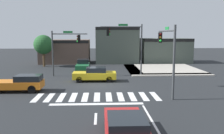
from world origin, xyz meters
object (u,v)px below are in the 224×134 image
at_px(traffic_signal_northwest, 65,45).
at_px(car_red, 125,126).
at_px(car_green, 83,65).
at_px(roadside_tree, 43,45).
at_px(traffic_signal_southeast, 167,47).
at_px(car_orange, 20,83).
at_px(traffic_signal_northeast, 127,40).
at_px(car_yellow, 95,74).

bearing_deg(traffic_signal_northwest, car_red, -73.13).
relative_size(car_green, car_red, 0.97).
distance_m(car_red, roadside_tree, 28.51).
bearing_deg(traffic_signal_southeast, car_green, 30.87).
xyz_separation_m(traffic_signal_southeast, car_red, (-4.37, -8.95, -3.24)).
height_order(car_green, car_orange, car_green).
height_order(traffic_signal_northeast, car_orange, traffic_signal_northeast).
bearing_deg(traffic_signal_northeast, car_red, 83.70).
bearing_deg(car_green, roadside_tree, -123.54).
height_order(traffic_signal_northeast, roadside_tree, traffic_signal_northeast).
bearing_deg(car_orange, car_yellow, -146.38).
height_order(traffic_signal_northwest, car_orange, traffic_signal_northwest).
relative_size(car_green, car_orange, 0.96).
bearing_deg(traffic_signal_northwest, roadside_tree, 117.71).
relative_size(traffic_signal_northwest, car_red, 1.23).
distance_m(traffic_signal_northwest, roadside_tree, 9.80).
relative_size(car_red, car_yellow, 0.96).
height_order(traffic_signal_northwest, car_red, traffic_signal_northwest).
xyz_separation_m(traffic_signal_northwest, car_yellow, (3.61, -3.40, -2.98)).
distance_m(car_red, car_orange, 13.15).
xyz_separation_m(car_yellow, roadside_tree, (-8.16, 12.07, 2.62)).
bearing_deg(car_red, traffic_signal_southeast, -26.03).
bearing_deg(car_green, traffic_signal_northeast, 50.09).
distance_m(traffic_signal_southeast, car_red, 10.47).
bearing_deg(car_yellow, car_orange, -146.38).
distance_m(car_green, car_yellow, 8.08).
relative_size(traffic_signal_northwest, car_yellow, 1.18).
bearing_deg(car_red, car_orange, 39.03).
relative_size(traffic_signal_northeast, car_orange, 1.40).
height_order(car_green, roadside_tree, roadside_tree).
bearing_deg(traffic_signal_northwest, traffic_signal_southeast, -42.42).
bearing_deg(car_yellow, traffic_signal_southeast, -41.92).
bearing_deg(car_yellow, traffic_signal_northeast, 40.16).
bearing_deg(traffic_signal_northeast, traffic_signal_southeast, 105.47).
relative_size(traffic_signal_southeast, car_orange, 1.29).
height_order(car_green, car_yellow, car_yellow).
bearing_deg(car_orange, traffic_signal_northeast, -143.84).
xyz_separation_m(car_red, car_yellow, (-1.82, 14.51, 0.04)).
distance_m(traffic_signal_northwest, car_yellow, 5.79).
distance_m(traffic_signal_northeast, car_green, 8.14).
xyz_separation_m(car_red, car_orange, (-8.28, 10.21, 0.04)).
distance_m(car_red, car_yellow, 14.62).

